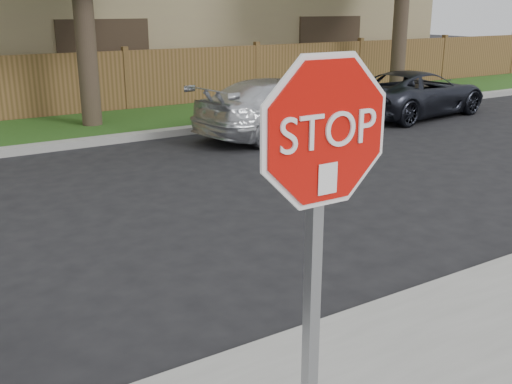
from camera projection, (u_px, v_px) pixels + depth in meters
ground at (174, 380)px, 4.51m from camera, size 90.00×90.00×0.00m
stop_sign at (321, 197)px, 2.86m from camera, size 1.01×0.13×2.55m
sedan_right at (285, 107)px, 12.88m from camera, size 4.42×2.29×1.23m
sedan_far_right at (416, 93)px, 15.19m from camera, size 4.30×2.36×1.14m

